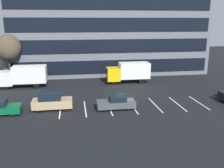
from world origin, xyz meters
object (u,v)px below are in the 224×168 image
bare_tree (7,48)px  box_truck_white (24,75)px  suv_tan (52,101)px  box_truck_yellow (129,72)px  sedan_charcoal (116,103)px

bare_tree → box_truck_white: bearing=-51.1°
box_truck_white → suv_tan: bearing=-65.2°
box_truck_yellow → sedan_charcoal: size_ratio=1.62×
box_truck_white → suv_tan: box_truck_white is taller
box_truck_yellow → bare_tree: bearing=171.2°
bare_tree → suv_tan: bearing=-61.3°
box_truck_white → bare_tree: bare_tree is taller
box_truck_yellow → suv_tan: size_ratio=1.59×
box_truck_yellow → bare_tree: 19.67m
sedan_charcoal → suv_tan: bearing=172.6°
box_truck_yellow → bare_tree: bare_tree is taller
suv_tan → box_truck_white: bearing=114.8°
box_truck_yellow → sedan_charcoal: 12.75m
suv_tan → sedan_charcoal: bearing=-7.4°
box_truck_white → sedan_charcoal: bearing=-43.5°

